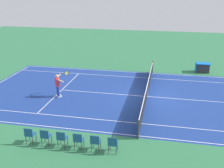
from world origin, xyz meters
TOP-DOWN VIEW (x-y plane):
  - ground_plane at (0.00, 0.00)m, footprint 60.00×60.00m
  - court_slab at (0.00, 0.00)m, footprint 24.20×11.40m
  - court_line_markings at (0.00, 0.00)m, footprint 23.85×11.05m
  - tennis_net at (0.00, 0.00)m, footprint 0.10×11.70m
  - tennis_player_near at (6.12, 1.25)m, footprint 0.76×1.07m
  - tennis_ball at (0.19, 0.42)m, footprint 0.07×0.07m
  - spectator_chair_0 at (1.01, 7.27)m, footprint 0.44×0.44m
  - spectator_chair_1 at (1.84, 7.27)m, footprint 0.44×0.44m
  - spectator_chair_2 at (2.68, 7.27)m, footprint 0.44×0.44m
  - spectator_chair_3 at (3.52, 7.27)m, footprint 0.44×0.44m
  - spectator_chair_4 at (4.35, 7.27)m, footprint 0.44×0.44m
  - spectator_chair_5 at (5.19, 7.27)m, footprint 0.44×0.44m
  - equipment_cart_tarped at (-4.41, -6.79)m, footprint 1.25×0.84m

SIDE VIEW (x-z plane):
  - ground_plane at x=0.00m, z-range 0.00..0.00m
  - court_slab at x=0.00m, z-range 0.00..0.00m
  - court_line_markings at x=0.00m, z-range 0.00..0.01m
  - tennis_ball at x=0.19m, z-range 0.00..0.07m
  - equipment_cart_tarped at x=-4.41m, z-range 0.01..0.86m
  - tennis_net at x=0.00m, z-range -0.05..1.03m
  - spectator_chair_0 at x=1.01m, z-range 0.08..0.96m
  - spectator_chair_1 at x=1.84m, z-range 0.08..0.96m
  - spectator_chair_2 at x=2.68m, z-range 0.08..0.96m
  - spectator_chair_3 at x=3.52m, z-range 0.08..0.96m
  - spectator_chair_4 at x=4.35m, z-range 0.08..0.96m
  - spectator_chair_5 at x=5.19m, z-range 0.08..0.96m
  - tennis_player_near at x=6.12m, z-range 0.08..1.78m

